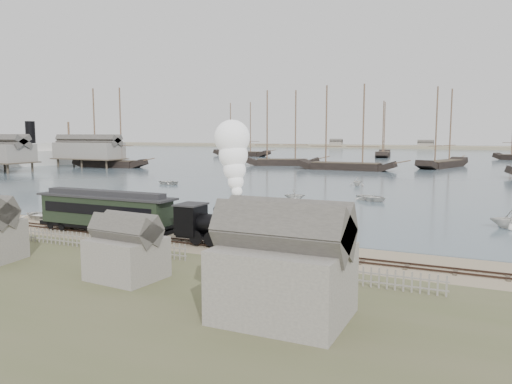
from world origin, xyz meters
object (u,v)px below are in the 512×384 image
at_px(passenger_coach, 105,210).
at_px(beached_dinghy, 39,215).
at_px(steamship, 31,143).
at_px(locomotive, 228,191).

xyz_separation_m(passenger_coach, beached_dinghy, (-11.43, 2.90, -1.69)).
bearing_deg(passenger_coach, beached_dinghy, 165.75).
bearing_deg(steamship, beached_dinghy, -117.41).
xyz_separation_m(locomotive, passenger_coach, (-12.17, 0.00, -2.27)).
distance_m(locomotive, steamship, 111.35).
bearing_deg(beached_dinghy, locomotive, -77.75).
distance_m(locomotive, passenger_coach, 12.38).
distance_m(passenger_coach, beached_dinghy, 11.91).
height_order(passenger_coach, steamship, steamship).
relative_size(locomotive, steamship, 0.18).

